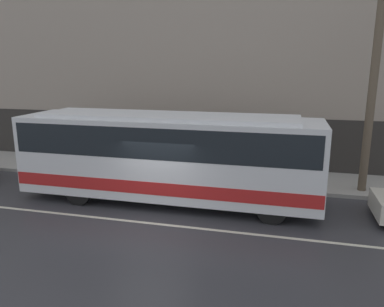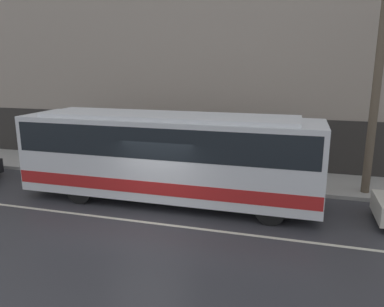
{
  "view_description": "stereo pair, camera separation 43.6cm",
  "coord_description": "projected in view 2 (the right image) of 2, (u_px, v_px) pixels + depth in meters",
  "views": [
    {
      "loc": [
        4.03,
        -10.56,
        5.01
      ],
      "look_at": [
        0.84,
        2.08,
        1.89
      ],
      "focal_mm": 35.0,
      "sensor_mm": 36.0,
      "label": 1
    },
    {
      "loc": [
        4.45,
        -10.45,
        5.01
      ],
      "look_at": [
        0.84,
        2.08,
        1.89
      ],
      "focal_mm": 35.0,
      "sensor_mm": 36.0,
      "label": 2
    }
  ],
  "objects": [
    {
      "name": "utility_pole_near",
      "position": [
        376.0,
        88.0,
        13.68
      ],
      "size": [
        0.31,
        0.31,
        8.0
      ],
      "color": "brown",
      "rests_on": "sidewalk"
    },
    {
      "name": "ground_plane",
      "position": [
        149.0,
        223.0,
        12.13
      ],
      "size": [
        60.0,
        60.0,
        0.0
      ],
      "primitive_type": "plane",
      "color": "#333338"
    },
    {
      "name": "sidewalk",
      "position": [
        195.0,
        174.0,
        17.31
      ],
      "size": [
        60.0,
        3.13,
        0.15
      ],
      "color": "#A09E99",
      "rests_on": "ground_plane"
    },
    {
      "name": "transit_bus",
      "position": [
        168.0,
        153.0,
        13.67
      ],
      "size": [
        10.91,
        2.58,
        3.27
      ],
      "color": "silver",
      "rests_on": "ground_plane"
    },
    {
      "name": "lane_stripe",
      "position": [
        149.0,
        223.0,
        12.13
      ],
      "size": [
        54.0,
        0.14,
        0.01
      ],
      "color": "beige",
      "rests_on": "ground_plane"
    },
    {
      "name": "building_facade",
      "position": [
        205.0,
        65.0,
        17.76
      ],
      "size": [
        60.0,
        0.35,
        10.35
      ],
      "color": "gray",
      "rests_on": "ground_plane"
    }
  ]
}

